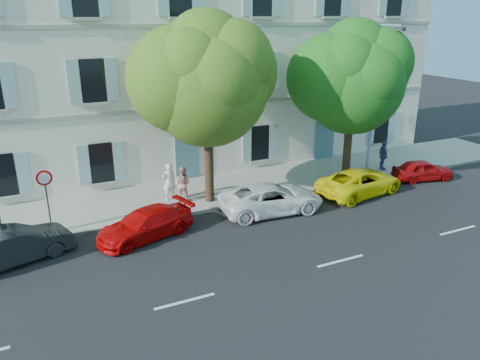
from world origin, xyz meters
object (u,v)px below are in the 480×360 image
street_lamp (376,95)px  pedestrian_a (169,182)px  car_white_coupe (272,198)px  car_red_coupe (145,224)px  tree_right (353,83)px  car_yellow_supercar (360,182)px  road_sign (46,188)px  pedestrian_c (383,155)px  pedestrian_b (182,183)px  car_red_hatchback (423,170)px  car_dark_sedan (15,245)px  tree_left (207,86)px

street_lamp → pedestrian_a: size_ratio=4.35×
car_white_coupe → street_lamp: 8.01m
car_red_coupe → tree_right: 12.44m
car_yellow_supercar → road_sign: (-14.32, 1.51, 1.44)m
pedestrian_a → pedestrian_c: (12.31, -0.73, -0.07)m
car_red_coupe → road_sign: road_sign is taller
street_lamp → pedestrian_c: bearing=25.0°
car_white_coupe → pedestrian_c: pedestrian_c is taller
car_yellow_supercar → pedestrian_b: pedestrian_b is taller
road_sign → car_red_hatchback: bearing=-3.9°
car_dark_sedan → car_yellow_supercar: car_dark_sedan is taller
car_red_coupe → car_yellow_supercar: car_yellow_supercar is taller
street_lamp → pedestrian_a: 11.34m
car_red_coupe → pedestrian_c: pedestrian_c is taller
car_red_hatchback → tree_right: size_ratio=0.41×
tree_right → car_yellow_supercar: bearing=-104.6°
car_yellow_supercar → car_red_hatchback: (4.45, 0.24, -0.09)m
tree_left → tree_right: 7.71m
car_dark_sedan → pedestrian_b: 7.78m
tree_right → street_lamp: tree_right is taller
tree_right → pedestrian_c: (2.91, 0.42, -4.25)m
car_yellow_supercar → road_sign: 14.47m
street_lamp → pedestrian_c: (1.65, 0.77, -3.64)m
car_red_coupe → tree_right: bearing=83.2°
car_red_coupe → street_lamp: size_ratio=0.51×
car_white_coupe → pedestrian_a: (-3.86, 3.00, 0.40)m
car_red_hatchback → street_lamp: bearing=79.0°
tree_right → pedestrian_a: (-9.40, 1.14, -4.19)m
road_sign → pedestrian_c: road_sign is taller
tree_left → car_white_coupe: bearing=-44.6°
car_red_hatchback → pedestrian_c: bearing=41.4°
pedestrian_a → car_yellow_supercar: bearing=154.4°
street_lamp → pedestrian_c: street_lamp is taller
car_dark_sedan → tree_right: tree_right is taller
car_dark_sedan → tree_right: (16.10, 1.91, 4.58)m
street_lamp → pedestrian_b: size_ratio=4.69×
car_red_hatchback → car_yellow_supercar: bearing=105.7°
car_dark_sedan → tree_left: (8.41, 2.18, 4.89)m
tree_right → pedestrian_b: tree_right is taller
car_red_hatchback → street_lamp: street_lamp is taller
tree_left → road_sign: bearing=-175.6°
car_white_coupe → tree_left: tree_left is taller
street_lamp → pedestrian_a: street_lamp is taller
car_yellow_supercar → car_red_hatchback: car_yellow_supercar is taller
car_white_coupe → pedestrian_c: size_ratio=2.82×
pedestrian_a → tree_left: bearing=145.5°
pedestrian_b → pedestrian_c: (11.75, -0.43, -0.00)m
car_dark_sedan → car_red_coupe: (4.73, -0.06, -0.08)m
tree_right → car_red_coupe: bearing=-170.2°
car_red_coupe → road_sign: size_ratio=1.51×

